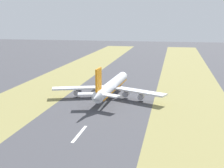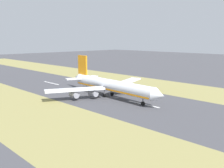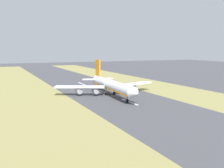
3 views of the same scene
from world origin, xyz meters
name	(u,v)px [view 3 (image 3 of 3)]	position (x,y,z in m)	size (l,w,h in m)	color
ground_plane	(114,96)	(0.00, 0.00, 0.00)	(800.00, 800.00, 0.00)	#424247
grass_median_west	(176,91)	(-45.00, 0.00, 0.00)	(40.00, 600.00, 0.01)	olive
grass_median_east	(35,102)	(45.00, 0.00, 0.00)	(40.00, 600.00, 0.01)	olive
centreline_dash_near	(82,84)	(0.00, -60.49, 0.01)	(1.20, 18.00, 0.01)	silver
centreline_dash_mid	(101,91)	(0.00, -20.49, 0.01)	(1.20, 18.00, 0.01)	silver
centreline_dash_far	(129,102)	(0.00, 19.51, 0.01)	(1.20, 18.00, 0.01)	silver
airplane_main_jet	(111,85)	(0.76, -2.40, 6.02)	(64.04, 67.20, 20.20)	silver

